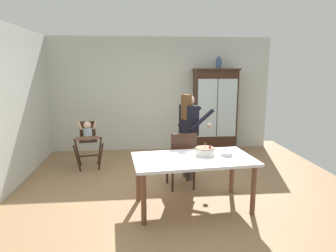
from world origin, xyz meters
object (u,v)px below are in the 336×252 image
Objects in this scene: ceramic_vase at (219,63)px; serving_bowl at (227,153)px; dining_table at (193,164)px; china_cabinet at (215,110)px; high_chair_with_toddler at (88,136)px; birthday_cake at (205,151)px; adult_person at (189,126)px; dining_chair_far_side at (182,156)px.

ceramic_vase reaches higher than serving_bowl.
serving_bowl is (0.50, 0.07, 0.12)m from dining_table.
china_cabinet is 1.10m from ceramic_vase.
ceramic_vase is at bearing 10.13° from high_chair_with_toddler.
high_chair_with_toddler is at bearing 133.10° from dining_table.
high_chair_with_toddler is (-2.82, -1.05, -0.34)m from china_cabinet.
serving_bowl is at bearing -9.71° from birthday_cake.
dining_table is 0.27m from birthday_cake.
serving_bowl is at bearing -102.09° from ceramic_vase.
birthday_cake is at bearing 162.11° from adult_person.
ceramic_vase is 3.23m from birthday_cake.
adult_person reaches higher than serving_bowl.
dining_table is at bearing -110.73° from ceramic_vase.
high_chair_with_toddler is 0.62× the size of adult_person.
dining_table is at bearing 152.00° from adult_person.
dining_chair_far_side is (-1.12, -2.27, -0.43)m from china_cabinet.
dining_chair_far_side reaches higher than dining_table.
birthday_cake is at bearing -51.91° from high_chair_with_toddler.
ceramic_vase is at bearing 71.91° from birthday_cake.
ceramic_vase reaches higher than dining_table.
birthday_cake is at bearing 107.44° from dining_chair_far_side.
adult_person is (-0.93, -1.80, -0.02)m from china_cabinet.
birthday_cake is at bearing 170.29° from serving_bowl.
high_chair_with_toddler is 3.39× the size of birthday_cake.
serving_bowl is at bearing 8.33° from dining_table.
china_cabinet is at bearing -123.91° from dining_chair_far_side.
adult_person is 0.87× the size of dining_table.
ceramic_vase is 2.98m from dining_chair_far_side.
dining_table is at bearing -147.06° from birthday_cake.
high_chair_with_toddler reaches higher than birthday_cake.
china_cabinet is 2.07× the size of high_chair_with_toddler.
ceramic_vase reaches higher than adult_person.
serving_bowl is 0.19× the size of dining_chair_far_side.
dining_table is (-1.06, -2.94, -0.34)m from china_cabinet.
dining_chair_far_side is at bearing 115.15° from birthday_cake.
high_chair_with_toddler is at bearing 138.03° from birthday_cake.
china_cabinet is 2.03m from adult_person.
dining_chair_far_side is at bearing -116.20° from china_cabinet.
dining_table is (1.77, -1.89, -0.00)m from high_chair_with_toddler.
ceramic_vase reaches higher than dining_chair_far_side.
china_cabinet is 2.57m from dining_chair_far_side.
adult_person is at bearing 93.72° from birthday_cake.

